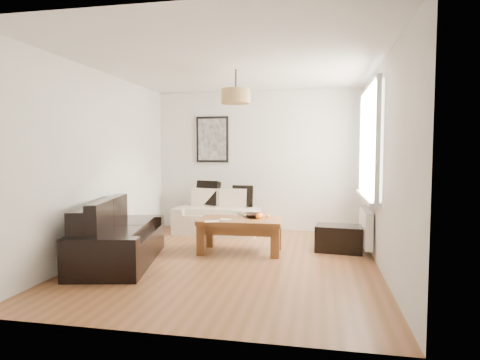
% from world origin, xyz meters
% --- Properties ---
extents(floor, '(4.50, 4.50, 0.00)m').
position_xyz_m(floor, '(0.00, 0.00, 0.00)').
color(floor, brown).
rests_on(floor, ground).
extents(ceiling, '(3.80, 4.50, 0.00)m').
position_xyz_m(ceiling, '(0.00, 0.00, 2.60)').
color(ceiling, white).
rests_on(ceiling, floor).
extents(wall_back, '(3.80, 0.04, 2.60)m').
position_xyz_m(wall_back, '(0.00, 2.25, 1.30)').
color(wall_back, silver).
rests_on(wall_back, floor).
extents(wall_front, '(3.80, 0.04, 2.60)m').
position_xyz_m(wall_front, '(0.00, -2.25, 1.30)').
color(wall_front, silver).
rests_on(wall_front, floor).
extents(wall_left, '(0.04, 4.50, 2.60)m').
position_xyz_m(wall_left, '(-1.90, 0.00, 1.30)').
color(wall_left, silver).
rests_on(wall_left, floor).
extents(wall_right, '(0.04, 4.50, 2.60)m').
position_xyz_m(wall_right, '(1.90, 0.00, 1.30)').
color(wall_right, silver).
rests_on(wall_right, floor).
extents(window_bay, '(0.14, 1.90, 1.60)m').
position_xyz_m(window_bay, '(1.86, 0.80, 1.60)').
color(window_bay, white).
rests_on(window_bay, wall_right).
extents(radiator, '(0.10, 0.90, 0.52)m').
position_xyz_m(radiator, '(1.82, 0.80, 0.38)').
color(radiator, white).
rests_on(radiator, wall_right).
extents(poster, '(0.62, 0.04, 0.87)m').
position_xyz_m(poster, '(-0.85, 2.22, 1.70)').
color(poster, black).
rests_on(poster, wall_back).
extents(pendant_shade, '(0.40, 0.40, 0.20)m').
position_xyz_m(pendant_shade, '(0.00, 0.30, 2.23)').
color(pendant_shade, tan).
rests_on(pendant_shade, ceiling).
extents(loveseat_cream, '(1.48, 0.82, 0.73)m').
position_xyz_m(loveseat_cream, '(-0.65, 1.78, 0.37)').
color(loveseat_cream, beige).
rests_on(loveseat_cream, floor).
extents(sofa_leather, '(1.21, 1.91, 0.77)m').
position_xyz_m(sofa_leather, '(-1.43, -0.37, 0.38)').
color(sofa_leather, black).
rests_on(sofa_leather, floor).
extents(coffee_table, '(1.22, 0.69, 0.49)m').
position_xyz_m(coffee_table, '(0.03, 0.49, 0.24)').
color(coffee_table, brown).
rests_on(coffee_table, floor).
extents(ottoman, '(0.72, 0.51, 0.39)m').
position_xyz_m(ottoman, '(1.45, 0.80, 0.19)').
color(ottoman, black).
rests_on(ottoman, floor).
extents(cushion_left, '(0.47, 0.26, 0.45)m').
position_xyz_m(cushion_left, '(-0.88, 1.96, 0.70)').
color(cushion_left, black).
rests_on(cushion_left, loveseat_cream).
extents(cushion_right, '(0.37, 0.12, 0.37)m').
position_xyz_m(cushion_right, '(-0.22, 1.96, 0.66)').
color(cushion_right, black).
rests_on(cushion_right, loveseat_cream).
extents(fruit_bowl, '(0.30, 0.30, 0.06)m').
position_xyz_m(fruit_bowl, '(0.19, 0.63, 0.52)').
color(fruit_bowl, black).
rests_on(fruit_bowl, coffee_table).
extents(orange_a, '(0.11, 0.11, 0.09)m').
position_xyz_m(orange_a, '(0.29, 0.52, 0.53)').
color(orange_a, orange).
rests_on(orange_a, fruit_bowl).
extents(orange_b, '(0.06, 0.06, 0.06)m').
position_xyz_m(orange_b, '(0.41, 0.59, 0.53)').
color(orange_b, orange).
rests_on(orange_b, fruit_bowl).
extents(orange_c, '(0.12, 0.12, 0.09)m').
position_xyz_m(orange_c, '(0.30, 0.62, 0.53)').
color(orange_c, '#DB4F12').
rests_on(orange_c, fruit_bowl).
extents(papers, '(0.24, 0.21, 0.01)m').
position_xyz_m(papers, '(-0.33, 0.19, 0.49)').
color(papers, silver).
rests_on(papers, coffee_table).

